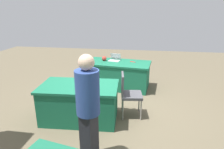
{
  "coord_description": "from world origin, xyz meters",
  "views": [
    {
      "loc": [
        -0.6,
        3.98,
        2.26
      ],
      "look_at": [
        0.04,
        -0.02,
        0.9
      ],
      "focal_mm": 31.74,
      "sensor_mm": 36.0,
      "label": 1
    }
  ],
  "objects_px": {
    "person_presenter": "(88,106)",
    "scissors_red": "(133,62)",
    "table_foreground": "(118,75)",
    "table_mid_left": "(80,102)",
    "chair_tucked_left": "(128,92)",
    "laptop_silver": "(115,59)",
    "yarn_ball": "(104,58)"
  },
  "relations": [
    {
      "from": "person_presenter",
      "to": "scissors_red",
      "type": "distance_m",
      "value": 3.22
    },
    {
      "from": "table_foreground",
      "to": "table_mid_left",
      "type": "bearing_deg",
      "value": 73.67
    },
    {
      "from": "chair_tucked_left",
      "to": "person_presenter",
      "type": "relative_size",
      "value": 0.57
    },
    {
      "from": "table_foreground",
      "to": "laptop_silver",
      "type": "distance_m",
      "value": 0.47
    },
    {
      "from": "laptop_silver",
      "to": "yarn_ball",
      "type": "xyz_separation_m",
      "value": [
        0.31,
        0.05,
        0.03
      ]
    },
    {
      "from": "laptop_silver",
      "to": "scissors_red",
      "type": "distance_m",
      "value": 0.55
    },
    {
      "from": "table_mid_left",
      "to": "chair_tucked_left",
      "type": "relative_size",
      "value": 1.7
    },
    {
      "from": "chair_tucked_left",
      "to": "laptop_silver",
      "type": "distance_m",
      "value": 1.9
    },
    {
      "from": "scissors_red",
      "to": "laptop_silver",
      "type": "bearing_deg",
      "value": -154.57
    },
    {
      "from": "person_presenter",
      "to": "yarn_ball",
      "type": "height_order",
      "value": "person_presenter"
    },
    {
      "from": "table_mid_left",
      "to": "person_presenter",
      "type": "bearing_deg",
      "value": 114.36
    },
    {
      "from": "yarn_ball",
      "to": "laptop_silver",
      "type": "bearing_deg",
      "value": -170.04
    },
    {
      "from": "table_mid_left",
      "to": "laptop_silver",
      "type": "xyz_separation_m",
      "value": [
        -0.43,
        -2.09,
        0.42
      ]
    },
    {
      "from": "person_presenter",
      "to": "table_foreground",
      "type": "bearing_deg",
      "value": 11.91
    },
    {
      "from": "laptop_silver",
      "to": "scissors_red",
      "type": "height_order",
      "value": "laptop_silver"
    },
    {
      "from": "laptop_silver",
      "to": "yarn_ball",
      "type": "height_order",
      "value": "laptop_silver"
    },
    {
      "from": "person_presenter",
      "to": "scissors_red",
      "type": "xyz_separation_m",
      "value": [
        -0.46,
        -3.18,
        -0.17
      ]
    },
    {
      "from": "yarn_ball",
      "to": "person_presenter",
      "type": "bearing_deg",
      "value": 97.08
    },
    {
      "from": "table_mid_left",
      "to": "scissors_red",
      "type": "relative_size",
      "value": 9.13
    },
    {
      "from": "person_presenter",
      "to": "laptop_silver",
      "type": "height_order",
      "value": "person_presenter"
    },
    {
      "from": "chair_tucked_left",
      "to": "scissors_red",
      "type": "relative_size",
      "value": 5.37
    },
    {
      "from": "table_foreground",
      "to": "yarn_ball",
      "type": "distance_m",
      "value": 0.64
    },
    {
      "from": "table_mid_left",
      "to": "table_foreground",
      "type": "bearing_deg",
      "value": -106.33
    },
    {
      "from": "table_foreground",
      "to": "person_presenter",
      "type": "xyz_separation_m",
      "value": [
        0.05,
        3.09,
        0.56
      ]
    },
    {
      "from": "table_mid_left",
      "to": "scissors_red",
      "type": "bearing_deg",
      "value": -115.7
    },
    {
      "from": "table_mid_left",
      "to": "person_presenter",
      "type": "height_order",
      "value": "person_presenter"
    },
    {
      "from": "table_foreground",
      "to": "chair_tucked_left",
      "type": "xyz_separation_m",
      "value": [
        -0.42,
        1.64,
        0.17
      ]
    },
    {
      "from": "table_foreground",
      "to": "table_mid_left",
      "type": "relative_size",
      "value": 1.17
    },
    {
      "from": "laptop_silver",
      "to": "scissors_red",
      "type": "xyz_separation_m",
      "value": [
        -0.55,
        0.06,
        -0.04
      ]
    },
    {
      "from": "table_foreground",
      "to": "person_presenter",
      "type": "bearing_deg",
      "value": 89.15
    },
    {
      "from": "chair_tucked_left",
      "to": "person_presenter",
      "type": "xyz_separation_m",
      "value": [
        0.47,
        1.45,
        0.38
      ]
    },
    {
      "from": "chair_tucked_left",
      "to": "scissors_red",
      "type": "xyz_separation_m",
      "value": [
        0.01,
        -1.74,
        0.21
      ]
    }
  ]
}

